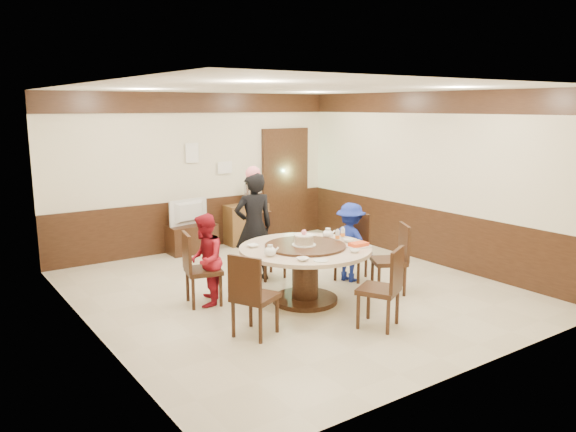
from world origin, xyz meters
TOP-DOWN VIEW (x-y plane):
  - room at (0.01, 0.01)m, footprint 6.00×6.04m
  - banquet_table at (-0.13, -0.47)m, footprint 1.74×1.74m
  - chair_0 at (1.06, -0.04)m, footprint 0.60×0.60m
  - chair_1 at (0.05, 0.74)m, footprint 0.46×0.47m
  - chair_2 at (-1.30, 0.22)m, footprint 0.54×0.53m
  - chair_3 at (-1.27, -1.06)m, footprint 0.59×0.59m
  - chair_4 at (0.08, -1.68)m, footprint 0.60×0.60m
  - chair_5 at (1.07, -0.84)m, footprint 0.60×0.60m
  - person_standing at (-0.18, 0.74)m, footprint 0.66×0.50m
  - person_red at (-1.27, 0.18)m, footprint 0.70×0.74m
  - person_blue at (0.98, -0.11)m, footprint 0.62×0.85m
  - birthday_cake at (-0.15, -0.48)m, footprint 0.31×0.31m
  - teapot_left at (-0.76, -0.60)m, footprint 0.17×0.15m
  - teapot_right at (0.42, -0.26)m, footprint 0.17×0.15m
  - bowl_0 at (-0.70, -0.09)m, footprint 0.15×0.15m
  - bowl_1 at (0.22, -1.05)m, footprint 0.13×0.13m
  - bowl_2 at (-0.55, -0.99)m, footprint 0.15×0.15m
  - bowl_3 at (0.52, -0.59)m, footprint 0.15×0.15m
  - saucer_near at (-0.38, -1.12)m, footprint 0.18×0.18m
  - saucer_far at (0.32, 0.03)m, footprint 0.18×0.18m
  - shrimp_platter at (0.44, -0.88)m, footprint 0.30×0.20m
  - bottle_0 at (0.40, -0.50)m, footprint 0.06×0.06m
  - bottle_1 at (0.54, -0.43)m, footprint 0.06×0.06m
  - tv_stand at (-0.25, 2.75)m, footprint 0.85×0.45m
  - television at (-0.25, 2.75)m, footprint 0.79×0.26m
  - side_cabinet at (0.88, 2.78)m, footprint 0.80×0.40m
  - thermos at (0.93, 2.78)m, footprint 0.15×0.15m
  - notice_left at (-0.10, 2.96)m, footprint 0.25×0.00m
  - notice_right at (0.55, 2.96)m, footprint 0.30×0.00m

SIDE VIEW (x-z plane):
  - tv_stand at x=-0.25m, z-range 0.00..0.50m
  - chair_0 at x=1.06m, z-range -0.18..0.79m
  - chair_1 at x=0.05m, z-range -0.18..0.79m
  - chair_2 at x=-1.30m, z-range -0.18..0.79m
  - chair_3 at x=-1.27m, z-range -0.18..0.79m
  - chair_4 at x=0.08m, z-range -0.18..0.79m
  - chair_5 at x=1.07m, z-range -0.18..0.79m
  - side_cabinet at x=0.88m, z-range 0.00..0.75m
  - banquet_table at x=-0.13m, z-range 0.14..0.92m
  - person_blue at x=0.98m, z-range 0.00..1.17m
  - person_red at x=-1.27m, z-range 0.00..1.21m
  - television at x=-0.25m, z-range 0.50..0.95m
  - saucer_near at x=-0.38m, z-range 0.75..0.76m
  - saucer_far at x=0.32m, z-range 0.75..0.76m
  - bowl_0 at x=-0.70m, z-range 0.75..0.79m
  - bowl_2 at x=-0.55m, z-range 0.75..0.79m
  - bowl_1 at x=0.22m, z-range 0.75..0.79m
  - bowl_3 at x=0.52m, z-range 0.75..0.80m
  - shrimp_platter at x=0.44m, z-range 0.75..0.81m
  - teapot_left at x=-0.76m, z-range 0.75..0.87m
  - teapot_right at x=0.42m, z-range 0.75..0.87m
  - person_standing at x=-0.18m, z-range 0.00..1.62m
  - bottle_0 at x=0.40m, z-range 0.75..0.91m
  - bottle_1 at x=0.54m, z-range 0.75..0.91m
  - birthday_cake at x=-0.15m, z-range 0.75..0.96m
  - thermos at x=0.93m, z-range 0.75..1.13m
  - room at x=0.01m, z-range -0.34..2.50m
  - notice_right at x=0.55m, z-range 1.34..1.56m
  - notice_left at x=-0.10m, z-range 1.57..1.93m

